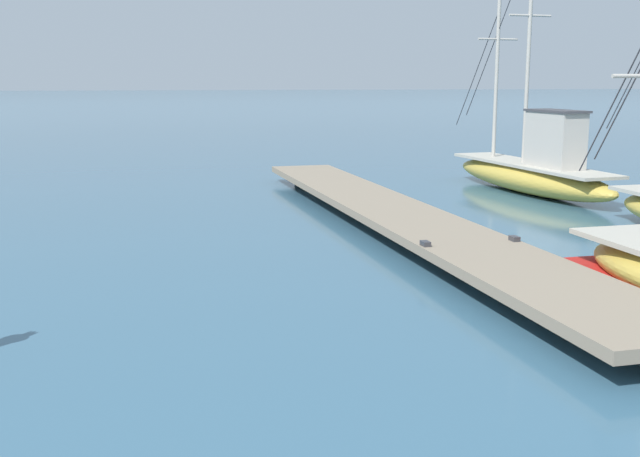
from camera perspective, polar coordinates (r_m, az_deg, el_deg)
The scene contains 2 objects.
floating_dock at distance 16.47m, azimuth 5.59°, elevation 1.04°, with size 3.27×17.61×0.53m.
fishing_boat_1 at distance 22.48m, azimuth 15.11°, elevation 4.14°, with size 2.44×8.04×7.21m.
Camera 1 is at (0.28, -0.91, 3.15)m, focal length 44.51 mm.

